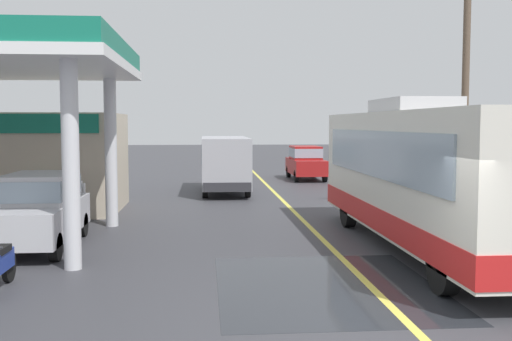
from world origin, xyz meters
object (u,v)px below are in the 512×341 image
Objects in this scene: minibus_opposing_lane at (225,159)px; car_trailing_behind_bus at (306,161)px; car_at_pump at (39,207)px; pedestrian_near_pump at (33,193)px; pedestrian_by_shop at (76,198)px; coach_bus_main at (426,179)px.

minibus_opposing_lane reaches higher than car_trailing_behind_bus.
car_at_pump is 2.53× the size of pedestrian_near_pump.
pedestrian_near_pump is at bearing 107.48° from car_at_pump.
pedestrian_by_shop is (0.39, 2.35, -0.08)m from car_at_pump.
car_at_pump is (-9.39, 0.98, -0.71)m from coach_bus_main.
coach_bus_main reaches higher than pedestrian_near_pump.
car_at_pump and car_trailing_behind_bus have the same top height.
coach_bus_main reaches higher than car_trailing_behind_bus.
minibus_opposing_lane is at bearing 109.25° from coach_bus_main.
coach_bus_main is at bearing -90.58° from car_trailing_behind_bus.
car_at_pump is 20.09m from car_trailing_behind_bus.
car_at_pump is at bearing -112.85° from minibus_opposing_lane.
coach_bus_main reaches higher than pedestrian_by_shop.
car_trailing_behind_bus is (4.63, 5.92, -0.46)m from minibus_opposing_lane.
pedestrian_by_shop is at bearing -40.08° from pedestrian_near_pump.
minibus_opposing_lane is (-4.44, 12.72, -0.25)m from coach_bus_main.
pedestrian_by_shop is 17.85m from car_trailing_behind_bus.
car_trailing_behind_bus is (0.19, 18.63, -0.71)m from coach_bus_main.
car_trailing_behind_bus is (10.73, 14.00, 0.08)m from pedestrian_near_pump.
coach_bus_main is at bearing -23.72° from pedestrian_near_pump.
car_at_pump is 2.39m from pedestrian_by_shop.
pedestrian_near_pump is 17.64m from car_trailing_behind_bus.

